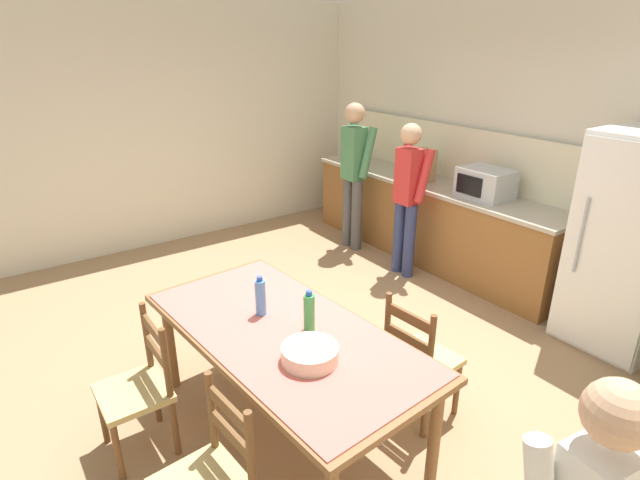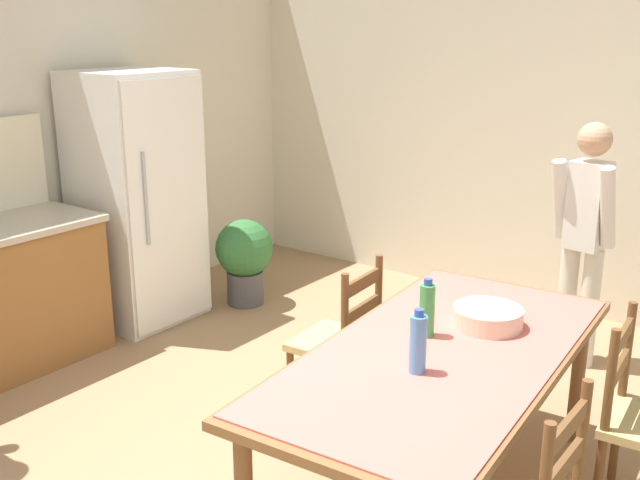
# 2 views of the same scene
# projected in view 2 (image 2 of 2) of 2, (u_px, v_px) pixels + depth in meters

# --- Properties ---
(wall_right) EXTENTS (0.12, 5.20, 2.90)m
(wall_right) POSITION_uv_depth(u_px,v_px,m) (548.00, 115.00, 5.48)
(wall_right) COLOR beige
(wall_right) RESTS_ON ground
(refrigerator) EXTENTS (0.73, 0.73, 1.79)m
(refrigerator) POSITION_uv_depth(u_px,v_px,m) (137.00, 199.00, 5.33)
(refrigerator) COLOR white
(refrigerator) RESTS_ON ground
(dining_table) EXTENTS (2.06, 1.11, 0.76)m
(dining_table) POSITION_uv_depth(u_px,v_px,m) (441.00, 365.00, 3.23)
(dining_table) COLOR brown
(dining_table) RESTS_ON ground
(bottle_near_centre) EXTENTS (0.07, 0.07, 0.27)m
(bottle_near_centre) POSITION_uv_depth(u_px,v_px,m) (418.00, 343.00, 2.97)
(bottle_near_centre) COLOR #4C8ED6
(bottle_near_centre) RESTS_ON dining_table
(bottle_off_centre) EXTENTS (0.07, 0.07, 0.27)m
(bottle_off_centre) POSITION_uv_depth(u_px,v_px,m) (427.00, 309.00, 3.31)
(bottle_off_centre) COLOR green
(bottle_off_centre) RESTS_ON dining_table
(serving_bowl) EXTENTS (0.32, 0.32, 0.09)m
(serving_bowl) POSITION_uv_depth(u_px,v_px,m) (488.00, 316.00, 3.44)
(serving_bowl) COLOR beige
(serving_bowl) RESTS_ON dining_table
(chair_side_far_right) EXTENTS (0.45, 0.43, 0.91)m
(chair_side_far_right) POSITION_uv_depth(u_px,v_px,m) (340.00, 342.00, 4.06)
(chair_side_far_right) COLOR brown
(chair_side_far_right) RESTS_ON ground
(person_by_table) EXTENTS (0.29, 0.41, 1.54)m
(person_by_table) POSITION_uv_depth(u_px,v_px,m) (585.00, 232.00, 4.59)
(person_by_table) COLOR silver
(person_by_table) RESTS_ON ground
(potted_plant) EXTENTS (0.44, 0.44, 0.67)m
(potted_plant) POSITION_uv_depth(u_px,v_px,m) (244.00, 256.00, 5.72)
(potted_plant) COLOR #4C4C51
(potted_plant) RESTS_ON ground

